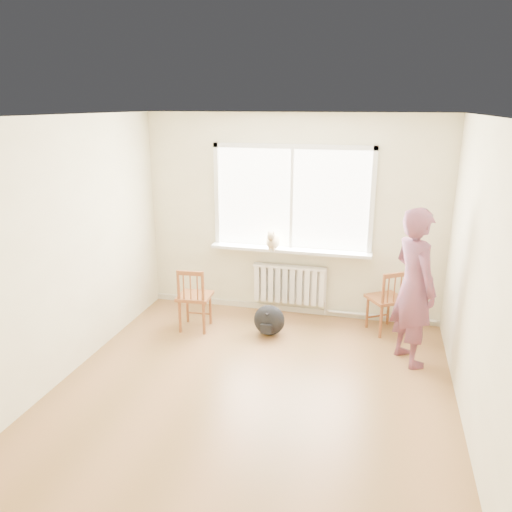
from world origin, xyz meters
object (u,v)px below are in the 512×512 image
Objects in this scene: cat at (273,241)px; person at (414,287)px; chair_right at (388,301)px; backpack at (269,320)px; chair_left at (194,299)px.

person is at bearing -26.60° from cat.
backpack is (-1.43, -0.43, -0.23)m from chair_right.
cat reaches higher than chair_right.
chair_left is at bearing -142.25° from cat.
cat is at bearing -145.72° from chair_left.
person reaches higher than chair_right.
person is at bearing 172.28° from chair_left.
chair_right is 1.99× the size of cat.
person is (0.24, -0.69, 0.46)m from chair_right.
chair_left is 2.13× the size of backpack.
chair_left is 1.29m from cat.
backpack is at bearing 50.14° from person.
person is 4.19× the size of cat.
chair_right is 1.66m from cat.
chair_right is 0.86m from person.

